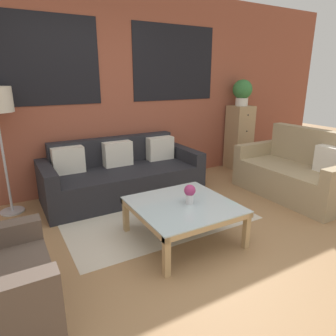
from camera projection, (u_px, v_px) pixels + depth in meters
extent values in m
plane|color=#9E754C|center=(220.00, 263.00, 2.69)|extent=(16.00, 16.00, 0.00)
cube|color=brown|center=(116.00, 92.00, 4.30)|extent=(8.40, 0.08, 2.80)
cube|color=black|center=(43.00, 60.00, 3.70)|extent=(1.40, 0.01, 1.10)
cube|color=black|center=(175.00, 63.00, 4.60)|extent=(1.40, 0.01, 1.10)
cube|color=beige|center=(155.00, 215.00, 3.63)|extent=(2.16, 1.43, 0.00)
cube|color=#232328|center=(126.00, 185.00, 4.07)|extent=(1.81, 0.72, 0.40)
cube|color=#232328|center=(114.00, 163.00, 4.38)|extent=(1.81, 0.16, 0.78)
cube|color=#232328|center=(48.00, 190.00, 3.64)|extent=(0.16, 0.88, 0.58)
cube|color=#232328|center=(184.00, 166.00, 4.58)|extent=(0.16, 0.88, 0.58)
cube|color=silver|center=(68.00, 160.00, 3.87)|extent=(0.40, 0.16, 0.34)
cube|color=silver|center=(118.00, 154.00, 4.19)|extent=(0.40, 0.16, 0.34)
cube|color=silver|center=(160.00, 148.00, 4.51)|extent=(0.40, 0.16, 0.34)
cube|color=tan|center=(288.00, 182.00, 4.14)|extent=(0.64, 1.27, 0.42)
cube|color=tan|center=(309.00, 161.00, 4.25)|extent=(0.16, 1.27, 0.92)
cube|color=tan|center=(255.00, 162.00, 4.73)|extent=(0.80, 0.14, 0.62)
cube|color=silver|center=(332.00, 160.00, 3.79)|extent=(0.16, 0.40, 0.34)
cube|color=brown|center=(3.00, 298.00, 1.99)|extent=(0.64, 0.61, 0.40)
cube|color=silver|center=(183.00, 204.00, 2.99)|extent=(0.96, 0.96, 0.01)
cube|color=tan|center=(211.00, 226.00, 2.62)|extent=(0.96, 0.05, 0.05)
cube|color=tan|center=(161.00, 192.00, 3.38)|extent=(0.96, 0.05, 0.05)
cube|color=tan|center=(142.00, 217.00, 2.79)|extent=(0.05, 0.96, 0.05)
cube|color=tan|center=(219.00, 198.00, 3.22)|extent=(0.05, 0.96, 0.05)
cube|color=tan|center=(166.00, 256.00, 2.47)|extent=(0.05, 0.05, 0.38)
cube|color=tan|center=(246.00, 230.00, 2.89)|extent=(0.06, 0.05, 0.38)
cube|color=tan|center=(126.00, 215.00, 3.21)|extent=(0.05, 0.06, 0.38)
cube|color=tan|center=(194.00, 199.00, 3.63)|extent=(0.06, 0.06, 0.38)
cylinder|color=#B2B2B7|center=(13.00, 211.00, 3.71)|extent=(0.28, 0.28, 0.02)
cylinder|color=#B2B2B7|center=(5.00, 164.00, 3.53)|extent=(0.03, 0.03, 1.21)
cube|color=tan|center=(239.00, 137.00, 5.37)|extent=(0.39, 0.35, 1.12)
sphere|color=#38332D|center=(248.00, 115.00, 5.10)|extent=(0.02, 0.02, 0.02)
sphere|color=#38332D|center=(247.00, 131.00, 5.18)|extent=(0.02, 0.02, 0.02)
sphere|color=#38332D|center=(246.00, 147.00, 5.26)|extent=(0.02, 0.02, 0.02)
sphere|color=#38332D|center=(244.00, 162.00, 5.35)|extent=(0.02, 0.02, 0.02)
cylinder|color=silver|center=(242.00, 102.00, 5.19)|extent=(0.21, 0.21, 0.14)
sphere|color=#387A3D|center=(242.00, 89.00, 5.13)|extent=(0.33, 0.33, 0.33)
cylinder|color=silver|center=(189.00, 199.00, 2.98)|extent=(0.08, 0.08, 0.10)
sphere|color=#9E3366|center=(189.00, 190.00, 2.95)|extent=(0.12, 0.12, 0.12)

